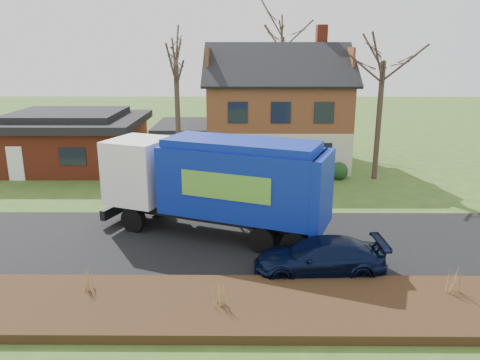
{
  "coord_description": "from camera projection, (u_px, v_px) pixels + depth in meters",
  "views": [
    {
      "loc": [
        -0.27,
        -18.0,
        7.77
      ],
      "look_at": [
        -0.41,
        2.5,
        1.96
      ],
      "focal_mm": 35.0,
      "sensor_mm": 36.0,
      "label": 1
    }
  ],
  "objects": [
    {
      "name": "tree_front_west",
      "position": [
        175.0,
        45.0,
        25.44
      ],
      "size": [
        3.22,
        3.22,
        9.58
      ],
      "color": "#3B3023",
      "rests_on": "ground"
    },
    {
      "name": "ranch_house",
      "position": [
        70.0,
        139.0,
        31.53
      ],
      "size": [
        9.8,
        8.2,
        3.7
      ],
      "color": "maroon",
      "rests_on": "ground"
    },
    {
      "name": "navy_wagon",
      "position": [
        319.0,
        257.0,
        16.44
      ],
      "size": [
        4.68,
        2.08,
        1.34
      ],
      "primitive_type": "imported",
      "rotation": [
        0.0,
        0.0,
        -1.52
      ],
      "color": "black",
      "rests_on": "ground"
    },
    {
      "name": "grass_clump_east",
      "position": [
        456.0,
        280.0,
        14.63
      ],
      "size": [
        0.36,
        0.3,
        0.91
      ],
      "color": "#A77E49",
      "rests_on": "mulch_verge"
    },
    {
      "name": "grass_clump_west",
      "position": [
        87.0,
        278.0,
        14.89
      ],
      "size": [
        0.3,
        0.25,
        0.8
      ],
      "color": "#AB834B",
      "rests_on": "mulch_verge"
    },
    {
      "name": "tree_back",
      "position": [
        283.0,
        23.0,
        38.67
      ],
      "size": [
        3.7,
        3.7,
        11.72
      ],
      "color": "#423428",
      "rests_on": "ground"
    },
    {
      "name": "ground",
      "position": [
        250.0,
        242.0,
        19.44
      ],
      "size": [
        120.0,
        120.0,
        0.0
      ],
      "primitive_type": "plane",
      "color": "#33531B",
      "rests_on": "ground"
    },
    {
      "name": "grass_clump_mid",
      "position": [
        220.0,
        291.0,
        14.01
      ],
      "size": [
        0.32,
        0.26,
        0.88
      ],
      "color": "#A58A49",
      "rests_on": "mulch_verge"
    },
    {
      "name": "main_house",
      "position": [
        269.0,
        105.0,
        31.71
      ],
      "size": [
        12.95,
        8.95,
        9.26
      ],
      "color": "beige",
      "rests_on": "ground"
    },
    {
      "name": "garbage_truck",
      "position": [
        218.0,
        180.0,
        19.58
      ],
      "size": [
        10.1,
        6.02,
        4.21
      ],
      "rotation": [
        0.0,
        0.0,
        -0.37
      ],
      "color": "black",
      "rests_on": "ground"
    },
    {
      "name": "silver_sedan",
      "position": [
        231.0,
        191.0,
        24.01
      ],
      "size": [
        4.36,
        2.53,
        1.36
      ],
      "primitive_type": "imported",
      "rotation": [
        0.0,
        0.0,
        1.29
      ],
      "color": "#95989C",
      "rests_on": "ground"
    },
    {
      "name": "tree_front_east",
      "position": [
        385.0,
        40.0,
        26.6
      ],
      "size": [
        3.62,
        3.62,
        10.06
      ],
      "color": "#402F26",
      "rests_on": "ground"
    },
    {
      "name": "road",
      "position": [
        250.0,
        241.0,
        19.43
      ],
      "size": [
        80.0,
        7.0,
        0.02
      ],
      "primitive_type": "cube",
      "color": "black",
      "rests_on": "ground"
    },
    {
      "name": "mulch_verge",
      "position": [
        252.0,
        306.0,
        14.3
      ],
      "size": [
        80.0,
        3.5,
        0.3
      ],
      "primitive_type": "cube",
      "color": "black",
      "rests_on": "ground"
    }
  ]
}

